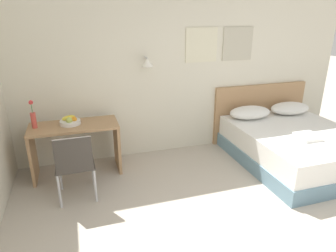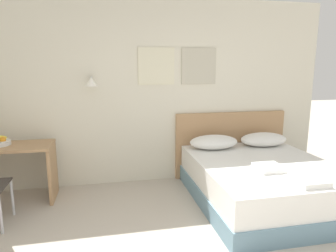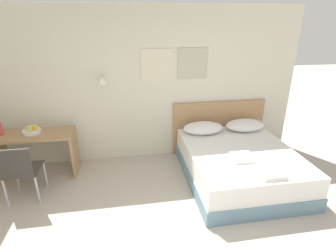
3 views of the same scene
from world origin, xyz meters
name	(u,v)px [view 1 (image 1 of 3)]	position (x,y,z in m)	size (l,w,h in m)	color
wall_back	(179,70)	(0.01, 2.88, 1.33)	(5.83, 0.31, 2.65)	beige
bed	(296,147)	(1.52, 1.82, 0.26)	(1.64, 1.96, 0.53)	#66899E
headboard	(259,112)	(1.52, 2.82, 0.50)	(1.76, 0.06, 1.01)	#A87F56
pillow_left	(250,112)	(1.13, 2.53, 0.63)	(0.70, 0.43, 0.20)	white
pillow_right	(290,108)	(1.91, 2.53, 0.63)	(0.70, 0.43, 0.20)	white
folded_towel_near_foot	(308,136)	(1.42, 1.52, 0.56)	(0.29, 0.28, 0.06)	white
desk	(75,140)	(-1.65, 2.49, 0.51)	(1.18, 0.54, 0.74)	#A87F56
desk_chair	(75,162)	(-1.68, 1.79, 0.51)	(0.45, 0.45, 0.87)	#3D3833
fruit_bowl	(70,121)	(-1.69, 2.52, 0.78)	(0.28, 0.28, 0.12)	silver
flower_vase	(33,118)	(-2.14, 2.52, 0.88)	(0.07, 0.07, 0.38)	#D14C42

